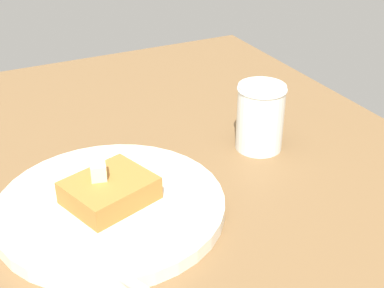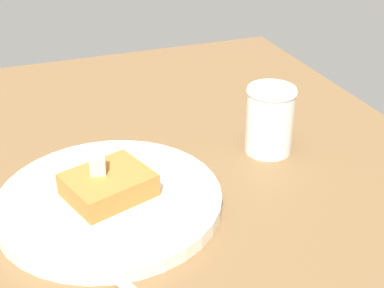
# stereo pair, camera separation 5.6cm
# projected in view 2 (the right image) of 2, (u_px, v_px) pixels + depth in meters

# --- Properties ---
(table_surface) EXTENTS (1.03, 1.03, 0.02)m
(table_surface) POSITION_uv_depth(u_px,v_px,m) (33.00, 251.00, 0.54)
(table_surface) COLOR brown
(table_surface) RESTS_ON ground
(plate) EXTENTS (0.25, 0.25, 0.02)m
(plate) POSITION_uv_depth(u_px,v_px,m) (106.00, 200.00, 0.59)
(plate) COLOR silver
(plate) RESTS_ON table_surface
(toast_slice_center) EXTENTS (0.10, 0.11, 0.03)m
(toast_slice_center) POSITION_uv_depth(u_px,v_px,m) (104.00, 185.00, 0.58)
(toast_slice_center) COLOR #A96C2E
(toast_slice_center) RESTS_ON plate
(butter_pat_primary) EXTENTS (0.02, 0.02, 0.02)m
(butter_pat_primary) POSITION_uv_depth(u_px,v_px,m) (94.00, 166.00, 0.57)
(butter_pat_primary) COLOR #F4E9B0
(butter_pat_primary) RESTS_ON toast_slice_center
(fork) EXTENTS (0.15, 0.08, 0.00)m
(fork) POSITION_uv_depth(u_px,v_px,m) (71.00, 244.00, 0.51)
(fork) COLOR silver
(fork) RESTS_ON plate
(syrup_jar) EXTENTS (0.06, 0.06, 0.09)m
(syrup_jar) POSITION_uv_depth(u_px,v_px,m) (266.00, 123.00, 0.68)
(syrup_jar) COLOR #471A0B
(syrup_jar) RESTS_ON table_surface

